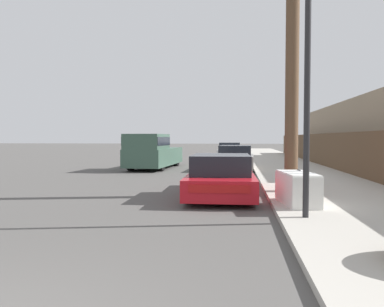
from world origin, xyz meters
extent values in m
cube|color=#ADA89E|center=(5.30, 23.50, 0.06)|extent=(4.20, 63.00, 0.12)
cube|color=white|center=(3.78, 6.98, 0.48)|extent=(0.88, 1.69, 0.72)
cube|color=white|center=(3.78, 6.98, 0.86)|extent=(0.84, 1.63, 0.03)
cube|color=#333335|center=(3.90, 7.50, 0.88)|extent=(0.06, 0.20, 0.02)
cube|color=gray|center=(3.75, 7.24, 0.87)|extent=(0.69, 0.16, 0.01)
cube|color=gray|center=(3.82, 6.74, 0.87)|extent=(0.69, 0.16, 0.01)
cube|color=red|center=(1.91, 8.87, 0.41)|extent=(1.94, 4.62, 0.54)
cube|color=black|center=(1.92, 8.46, 0.94)|extent=(1.63, 2.23, 0.54)
cube|color=#B21414|center=(1.96, 6.57, 0.50)|extent=(1.44, 0.06, 0.19)
cylinder|color=black|center=(1.08, 10.28, 0.31)|extent=(0.21, 0.62, 0.62)
cylinder|color=black|center=(2.68, 10.31, 0.31)|extent=(0.21, 0.62, 0.62)
cylinder|color=black|center=(1.14, 7.44, 0.31)|extent=(0.21, 0.62, 0.62)
cylinder|color=black|center=(2.74, 7.47, 0.31)|extent=(0.21, 0.62, 0.62)
cube|color=gray|center=(2.29, 17.33, 0.47)|extent=(1.99, 4.08, 0.65)
cube|color=black|center=(2.28, 17.17, 1.05)|extent=(1.66, 2.31, 0.51)
cube|color=#B21414|center=(2.20, 15.32, 0.58)|extent=(1.42, 0.09, 0.23)
cylinder|color=black|center=(1.55, 18.61, 0.32)|extent=(0.23, 0.65, 0.64)
cylinder|color=black|center=(3.13, 18.54, 0.32)|extent=(0.23, 0.65, 0.64)
cylinder|color=black|center=(1.44, 16.13, 0.32)|extent=(0.23, 0.65, 0.64)
cylinder|color=black|center=(3.02, 16.06, 0.32)|extent=(0.23, 0.65, 0.64)
cube|color=silver|center=(1.81, 26.87, 0.48)|extent=(1.83, 4.17, 0.67)
cube|color=black|center=(1.80, 26.71, 1.07)|extent=(1.55, 2.34, 0.52)
cube|color=#B21414|center=(1.77, 24.79, 0.59)|extent=(1.37, 0.05, 0.23)
cylinder|color=black|center=(1.07, 28.17, 0.32)|extent=(0.21, 0.65, 0.65)
cylinder|color=black|center=(2.59, 28.14, 0.32)|extent=(0.21, 0.65, 0.65)
cylinder|color=black|center=(1.03, 25.60, 0.32)|extent=(0.21, 0.65, 0.65)
cylinder|color=black|center=(2.55, 25.58, 0.32)|extent=(0.21, 0.65, 0.65)
cube|color=#385647|center=(-2.18, 18.36, 0.66)|extent=(2.23, 5.81, 0.91)
cube|color=#385647|center=(-2.26, 16.79, 1.50)|extent=(1.95, 2.67, 0.78)
cube|color=black|center=(-2.26, 16.79, 1.52)|extent=(1.98, 2.62, 0.43)
cylinder|color=black|center=(-1.47, 16.54, 0.40)|extent=(0.30, 0.81, 0.79)
cylinder|color=black|center=(-3.08, 16.63, 0.40)|extent=(0.30, 0.81, 0.79)
cylinder|color=black|center=(-1.28, 20.08, 0.40)|extent=(0.30, 0.81, 0.79)
cylinder|color=black|center=(-2.88, 20.17, 0.40)|extent=(0.30, 0.81, 0.79)
cylinder|color=brown|center=(3.94, 9.17, 4.74)|extent=(0.39, 0.39, 9.23)
cylinder|color=#232326|center=(3.71, 5.47, 2.45)|extent=(0.12, 0.12, 4.65)
cube|color=brown|center=(7.25, 18.13, 1.03)|extent=(0.08, 40.19, 1.82)
camera|label=1|loc=(2.37, -2.06, 1.68)|focal=35.00mm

